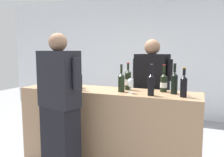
% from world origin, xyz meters
% --- Properties ---
extents(wall_back, '(8.00, 0.10, 2.80)m').
position_xyz_m(wall_back, '(0.00, 2.60, 1.40)').
color(wall_back, silver).
rests_on(wall_back, ground_plane).
extents(counter, '(2.31, 0.55, 1.01)m').
position_xyz_m(counter, '(0.00, 0.00, 0.50)').
color(counter, '#9E7A56').
rests_on(counter, ground_plane).
extents(wine_bottle_0, '(0.08, 0.08, 0.35)m').
position_xyz_m(wine_bottle_0, '(-0.76, 0.10, 1.13)').
color(wine_bottle_0, black).
rests_on(wine_bottle_0, counter).
extents(wine_bottle_1, '(0.08, 0.08, 0.33)m').
position_xyz_m(wine_bottle_1, '(-0.31, -0.15, 1.13)').
color(wine_bottle_1, black).
rests_on(wine_bottle_1, counter).
extents(wine_bottle_2, '(0.08, 0.08, 0.35)m').
position_xyz_m(wine_bottle_2, '(0.83, 0.05, 1.14)').
color(wine_bottle_2, black).
rests_on(wine_bottle_2, counter).
extents(wine_bottle_3, '(0.08, 0.08, 0.33)m').
position_xyz_m(wine_bottle_3, '(0.69, 0.14, 1.12)').
color(wine_bottle_3, black).
rests_on(wine_bottle_3, counter).
extents(wine_bottle_4, '(0.08, 0.08, 0.35)m').
position_xyz_m(wine_bottle_4, '(0.25, 0.12, 1.13)').
color(wine_bottle_4, black).
rests_on(wine_bottle_4, counter).
extents(wine_bottle_5, '(0.07, 0.07, 0.35)m').
position_xyz_m(wine_bottle_5, '(0.60, -0.15, 1.14)').
color(wine_bottle_5, black).
rests_on(wine_bottle_5, counter).
extents(wine_bottle_6, '(0.07, 0.07, 0.32)m').
position_xyz_m(wine_bottle_6, '(0.94, -0.10, 1.13)').
color(wine_bottle_6, black).
rests_on(wine_bottle_6, counter).
extents(wine_bottle_7, '(0.08, 0.08, 0.33)m').
position_xyz_m(wine_bottle_7, '(0.22, -0.05, 1.13)').
color(wine_bottle_7, black).
rests_on(wine_bottle_7, counter).
extents(wine_bottle_8, '(0.08, 0.08, 0.31)m').
position_xyz_m(wine_bottle_8, '(-0.88, -0.16, 1.12)').
color(wine_bottle_8, black).
rests_on(wine_bottle_8, counter).
extents(wine_glass, '(0.07, 0.07, 0.18)m').
position_xyz_m(wine_glass, '(0.35, -0.11, 1.12)').
color(wine_glass, silver).
rests_on(wine_glass, counter).
extents(ice_bucket, '(0.20, 0.20, 0.20)m').
position_xyz_m(ice_bucket, '(-0.48, -0.01, 1.11)').
color(ice_bucket, silver).
rests_on(ice_bucket, counter).
extents(person_server, '(0.60, 0.35, 1.66)m').
position_xyz_m(person_server, '(0.45, 0.58, 0.81)').
color(person_server, black).
rests_on(person_server, ground_plane).
extents(person_guest, '(0.59, 0.33, 1.69)m').
position_xyz_m(person_guest, '(-0.31, -0.58, 0.82)').
color(person_guest, black).
rests_on(person_guest, ground_plane).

